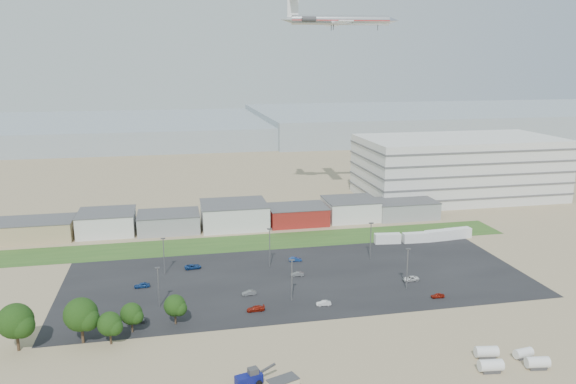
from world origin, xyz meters
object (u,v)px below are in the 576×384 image
object	(u,v)px
storage_tank_nw	(486,352)
parked_car_9	(193,267)
telehandler	(249,378)
parked_car_2	(438,296)
parked_car_5	(142,285)
parked_car_11	(295,259)
parked_car_7	(297,274)
airliner	(340,20)
box_trailer_a	(388,238)
tree_far_left	(16,325)
parked_car_10	(137,320)
parked_car_0	(411,279)
parked_car_13	(324,303)
parked_car_3	(256,309)
parked_car_4	(249,293)

from	to	relation	value
storage_tank_nw	parked_car_9	world-z (taller)	storage_tank_nw
telehandler	parked_car_2	distance (m)	56.94
parked_car_5	parked_car_11	xyz separation A→B (m)	(41.84, 10.59, -0.05)
parked_car_7	parked_car_9	bearing A→B (deg)	-106.45
airliner	box_trailer_a	bearing A→B (deg)	-82.09
tree_far_left	parked_car_10	distance (m)	23.95
telehandler	parked_car_9	bearing A→B (deg)	81.66
parked_car_7	storage_tank_nw	bearing A→B (deg)	34.43
storage_tank_nw	parked_car_2	xyz separation A→B (m)	(3.79, 27.83, -0.73)
storage_tank_nw	parked_car_0	bearing A→B (deg)	87.27
storage_tank_nw	parked_car_9	distance (m)	79.61
parked_car_13	tree_far_left	bearing A→B (deg)	-80.10
telehandler	parked_car_5	bearing A→B (deg)	97.29
parked_car_3	airliner	bearing A→B (deg)	151.18
box_trailer_a	parked_car_7	bearing A→B (deg)	-141.60
tree_far_left	parked_car_13	world-z (taller)	tree_far_left
parked_car_3	box_trailer_a	bearing A→B (deg)	128.58
parked_car_0	parked_car_4	xyz separation A→B (m)	(-42.21, -0.46, -0.01)
parked_car_2	parked_car_10	size ratio (longest dim) A/B	0.84
parked_car_5	parked_car_13	xyz separation A→B (m)	(41.86, -19.62, -0.09)
storage_tank_nw	airliner	size ratio (longest dim) A/B	0.10
tree_far_left	parked_car_7	bearing A→B (deg)	23.39
parked_car_3	parked_car_10	distance (m)	26.13
parked_car_2	parked_car_7	size ratio (longest dim) A/B	0.95
parked_car_10	parked_car_13	distance (m)	42.07
box_trailer_a	airliner	size ratio (longest dim) A/B	0.18
parked_car_5	parked_car_9	distance (m)	16.83
tree_far_left	parked_car_3	distance (m)	49.22
storage_tank_nw	parked_car_11	world-z (taller)	storage_tank_nw
parked_car_0	parked_car_13	distance (m)	27.89
parked_car_2	box_trailer_a	bearing A→B (deg)	178.01
telehandler	parked_car_11	world-z (taller)	telehandler
telehandler	parked_car_2	world-z (taller)	telehandler
telehandler	parked_car_3	xyz separation A→B (m)	(5.70, 29.60, -0.98)
telehandler	parked_car_9	xyz separation A→B (m)	(-7.13, 59.49, -0.95)
parked_car_0	parked_car_10	distance (m)	68.89
parked_car_0	parked_car_4	world-z (taller)	parked_car_0
parked_car_9	parked_car_11	world-z (taller)	parked_car_9
tree_far_left	parked_car_10	xyz separation A→B (m)	(22.16, 7.61, -4.97)
parked_car_3	parked_car_9	xyz separation A→B (m)	(-12.82, 29.90, 0.03)
parked_car_7	parked_car_10	distance (m)	44.53
parked_car_5	parked_car_4	bearing A→B (deg)	64.83
parked_car_2	parked_car_7	world-z (taller)	parked_car_7
parked_car_0	parked_car_2	bearing A→B (deg)	10.24
telehandler	parked_car_11	bearing A→B (deg)	54.87
airliner	parked_car_4	distance (m)	114.20
box_trailer_a	airliner	bearing A→B (deg)	98.95
storage_tank_nw	parked_car_7	size ratio (longest dim) A/B	1.25
parked_car_4	parked_car_11	xyz separation A→B (m)	(16.13, 20.74, 0.04)
tree_far_left	airliner	bearing A→B (deg)	45.57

